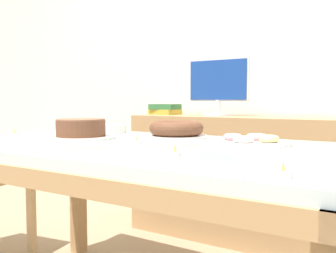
% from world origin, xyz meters
% --- Properties ---
extents(wall_back, '(8.00, 0.10, 2.60)m').
position_xyz_m(wall_back, '(0.00, 1.41, 1.30)').
color(wall_back, silver).
rests_on(wall_back, ground).
extents(dining_table, '(1.62, 0.92, 0.73)m').
position_xyz_m(dining_table, '(0.00, 0.00, 0.64)').
color(dining_table, silver).
rests_on(dining_table, ground).
extents(sideboard, '(1.46, 0.44, 0.80)m').
position_xyz_m(sideboard, '(0.00, 1.11, 0.40)').
color(sideboard, tan).
rests_on(sideboard, ground).
extents(computer_monitor, '(0.42, 0.20, 0.38)m').
position_xyz_m(computer_monitor, '(-0.17, 1.11, 0.99)').
color(computer_monitor, silver).
rests_on(computer_monitor, sideboard).
extents(book_stack, '(0.22, 0.18, 0.08)m').
position_xyz_m(book_stack, '(-0.59, 1.11, 0.83)').
color(book_stack, '#B29933').
rests_on(book_stack, sideboard).
extents(cake_chocolate_round, '(0.29, 0.29, 0.09)m').
position_xyz_m(cake_chocolate_round, '(-0.32, 0.00, 0.77)').
color(cake_chocolate_round, silver).
rests_on(cake_chocolate_round, dining_table).
extents(cake_golden_bundt, '(0.28, 0.28, 0.07)m').
position_xyz_m(cake_golden_bundt, '(0.01, 0.25, 0.77)').
color(cake_golden_bundt, silver).
rests_on(cake_golden_bundt, dining_table).
extents(pastry_platter, '(0.30, 0.30, 0.04)m').
position_xyz_m(pastry_platter, '(0.38, 0.18, 0.74)').
color(pastry_platter, silver).
rests_on(pastry_platter, dining_table).
extents(plate_stack, '(0.21, 0.21, 0.04)m').
position_xyz_m(plate_stack, '(-0.44, 0.30, 0.75)').
color(plate_stack, silver).
rests_on(plate_stack, dining_table).
extents(tealight_centre, '(0.04, 0.04, 0.04)m').
position_xyz_m(tealight_centre, '(0.00, -0.03, 0.74)').
color(tealight_centre, silver).
rests_on(tealight_centre, dining_table).
extents(tealight_near_cakes, '(0.04, 0.04, 0.04)m').
position_xyz_m(tealight_near_cakes, '(-0.66, -0.08, 0.74)').
color(tealight_near_cakes, silver).
rests_on(tealight_near_cakes, dining_table).
extents(tealight_right_edge, '(0.04, 0.04, 0.04)m').
position_xyz_m(tealight_right_edge, '(0.29, -0.24, 0.74)').
color(tealight_right_edge, silver).
rests_on(tealight_right_edge, dining_table).
extents(tealight_near_front, '(0.04, 0.04, 0.04)m').
position_xyz_m(tealight_near_front, '(-0.70, 0.37, 0.74)').
color(tealight_near_front, silver).
rests_on(tealight_near_front, dining_table).
extents(tealight_left_edge, '(0.04, 0.04, 0.04)m').
position_xyz_m(tealight_left_edge, '(0.64, -0.37, 0.74)').
color(tealight_left_edge, silver).
rests_on(tealight_left_edge, dining_table).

